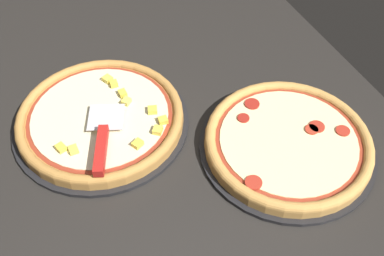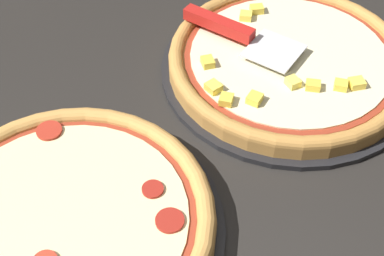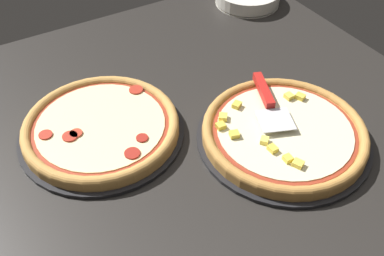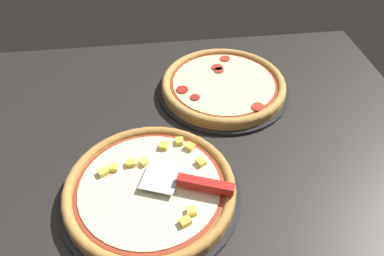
% 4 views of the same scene
% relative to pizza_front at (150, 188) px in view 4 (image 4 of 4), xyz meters
% --- Properties ---
extents(ground_plane, '(1.46, 1.18, 0.04)m').
position_rel_pizza_front_xyz_m(ground_plane, '(0.05, 0.10, -0.05)').
color(ground_plane, black).
extents(pizza_pan_front, '(0.42, 0.42, 0.01)m').
position_rel_pizza_front_xyz_m(pizza_pan_front, '(-0.00, -0.00, -0.02)').
color(pizza_pan_front, black).
rests_on(pizza_pan_front, ground_plane).
extents(pizza_front, '(0.40, 0.40, 0.04)m').
position_rel_pizza_front_xyz_m(pizza_front, '(0.00, 0.00, 0.00)').
color(pizza_front, '#B77F3D').
rests_on(pizza_front, pizza_pan_front).
extents(pizza_pan_back, '(0.41, 0.41, 0.01)m').
position_rel_pizza_front_xyz_m(pizza_pan_back, '(0.24, 0.37, -0.02)').
color(pizza_pan_back, black).
rests_on(pizza_pan_back, ground_plane).
extents(pizza_back, '(0.38, 0.38, 0.03)m').
position_rel_pizza_front_xyz_m(pizza_back, '(0.24, 0.37, -0.00)').
color(pizza_back, '#C68E47').
rests_on(pizza_back, pizza_pan_back).
extents(serving_spatula, '(0.21, 0.12, 0.02)m').
position_rel_pizza_front_xyz_m(serving_spatula, '(0.10, -0.02, 0.03)').
color(serving_spatula, silver).
rests_on(serving_spatula, pizza_front).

